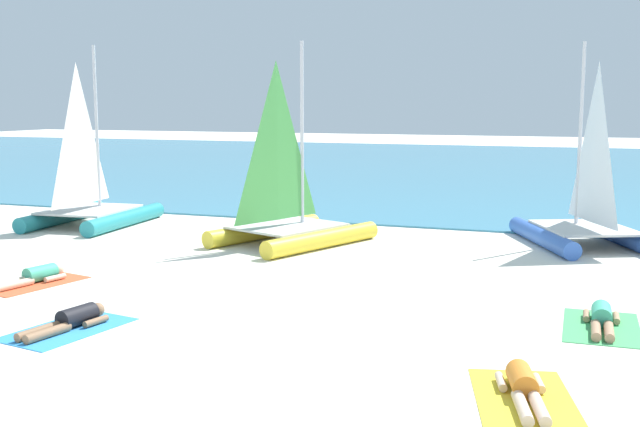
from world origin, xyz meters
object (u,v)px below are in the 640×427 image
at_px(sailboat_blue, 584,216).
at_px(towel_center_right, 524,399).
at_px(sunbather_center_left, 71,320).
at_px(sailboat_teal, 90,199).
at_px(towel_leftmost, 32,283).
at_px(sunbather_rightmost, 602,318).
at_px(sunbather_leftmost, 35,276).
at_px(sunbather_center_right, 524,386).
at_px(towel_center_left, 68,329).
at_px(towel_rightmost, 601,327).
at_px(sailboat_yellow, 289,215).

height_order(sailboat_blue, towel_center_right, sailboat_blue).
bearing_deg(sunbather_center_left, sailboat_teal, 134.52).
bearing_deg(towel_leftmost, sunbather_rightmost, 4.02).
bearing_deg(sunbather_leftmost, towel_leftmost, -90.00).
distance_m(sailboat_teal, sunbather_center_right, 15.23).
height_order(towel_leftmost, sunbather_center_left, sunbather_center_left).
height_order(towel_center_left, towel_rightmost, same).
xyz_separation_m(towel_center_left, towel_center_right, (6.70, -0.48, 0.00)).
height_order(sailboat_blue, towel_center_left, sailboat_blue).
xyz_separation_m(sunbather_center_left, sunbather_center_right, (6.68, -0.48, 0.00)).
bearing_deg(sunbather_center_right, towel_rightmost, 61.46).
xyz_separation_m(sunbather_leftmost, towel_rightmost, (10.06, 0.58, -0.13)).
bearing_deg(towel_center_left, sunbather_leftmost, 137.91).
bearing_deg(towel_center_right, sunbather_center_left, 175.34).
xyz_separation_m(towel_center_right, sunbather_rightmost, (0.83, 3.41, 0.13)).
distance_m(sailboat_yellow, sailboat_blue, 6.99).
bearing_deg(sunbather_center_left, sunbather_center_right, 5.66).
bearing_deg(sunbather_center_right, sailboat_teal, 130.70).
bearing_deg(sailboat_blue, towel_center_right, -116.53).
bearing_deg(sailboat_yellow, towel_leftmost, -97.32).
distance_m(towel_leftmost, sunbather_leftmost, 0.14).
height_order(towel_leftmost, sunbather_rightmost, sunbather_rightmost).
xyz_separation_m(towel_center_right, sunbather_center_right, (-0.02, 0.06, 0.13)).
xyz_separation_m(towel_leftmost, towel_center_left, (2.54, -2.22, 0.00)).
distance_m(sailboat_blue, sunbather_rightmost, 6.94).
bearing_deg(sailboat_blue, sunbather_leftmost, -166.25).
distance_m(towel_center_left, sunbather_center_right, 6.70).
bearing_deg(sunbather_center_left, sunbather_rightmost, 30.60).
xyz_separation_m(sunbather_leftmost, sunbather_rightmost, (10.06, 0.64, 0.00)).
distance_m(sailboat_yellow, sunbather_center_left, 7.63).
bearing_deg(sunbather_leftmost, towel_center_right, -4.41).
bearing_deg(sunbather_center_right, towel_center_left, 162.37).
relative_size(towel_center_left, towel_rightmost, 1.00).
height_order(sunbather_center_left, towel_center_right, sunbather_center_left).
relative_size(sailboat_yellow, towel_rightmost, 2.53).
relative_size(sunbather_leftmost, towel_center_left, 0.82).
xyz_separation_m(sailboat_blue, sailboat_teal, (-12.84, -1.47, 0.02)).
bearing_deg(towel_rightmost, towel_leftmost, -176.36).
xyz_separation_m(sailboat_teal, sunbather_center_left, (5.75, -8.29, -0.60)).
xyz_separation_m(towel_leftmost, towel_rightmost, (10.07, 0.64, 0.00)).
xyz_separation_m(towel_center_left, sunbather_rightmost, (7.53, 2.93, 0.13)).
bearing_deg(sailboat_teal, towel_leftmost, -66.92).
bearing_deg(towel_rightmost, sunbather_leftmost, -176.73).
relative_size(sailboat_teal, towel_center_left, 2.59).
distance_m(towel_center_left, sunbather_rightmost, 8.08).
bearing_deg(sailboat_yellow, sailboat_teal, -164.94).
bearing_deg(sunbather_leftmost, sailboat_blue, 50.34).
distance_m(towel_rightmost, sunbather_rightmost, 0.14).
relative_size(towel_center_right, sunbather_rightmost, 1.22).
bearing_deg(sailboat_teal, sailboat_blue, 2.10).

